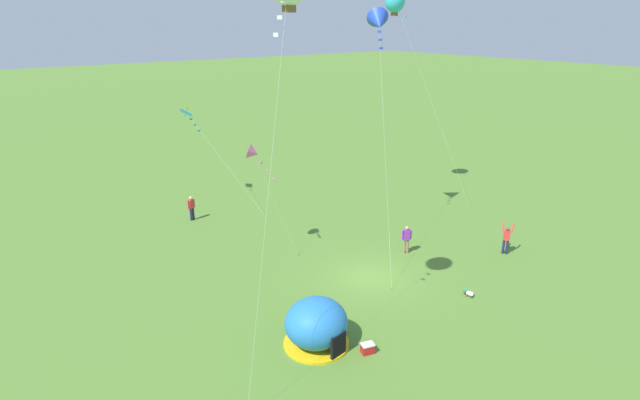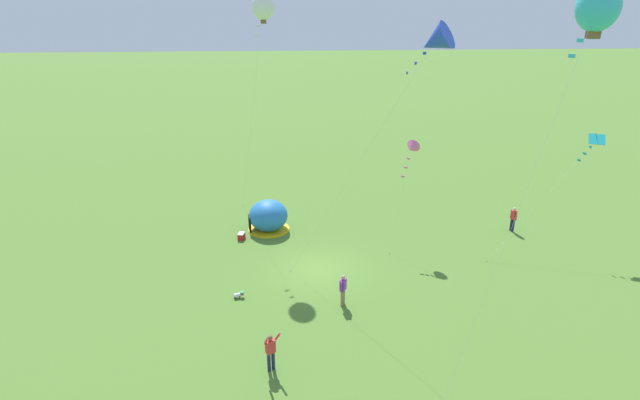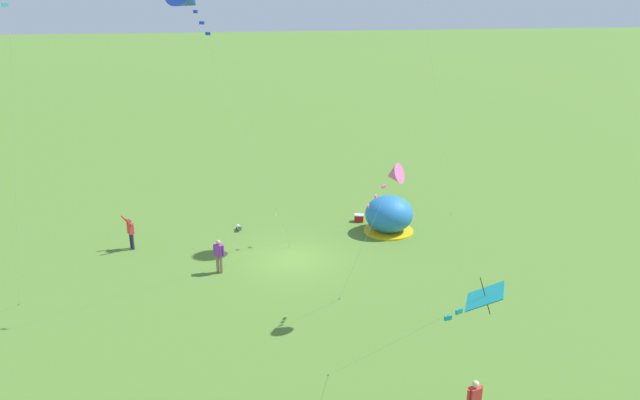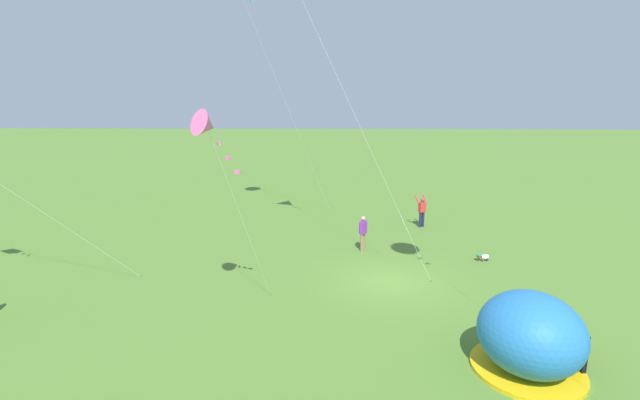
{
  "view_description": "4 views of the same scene",
  "coord_description": "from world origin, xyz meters",
  "px_view_note": "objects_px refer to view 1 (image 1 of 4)",
  "views": [
    {
      "loc": [
        -16.46,
        -17.32,
        13.02
      ],
      "look_at": [
        -1.59,
        2.38,
        4.08
      ],
      "focal_mm": 28.0,
      "sensor_mm": 36.0,
      "label": 1
    },
    {
      "loc": [
        25.31,
        -1.97,
        14.26
      ],
      "look_at": [
        -1.55,
        0.22,
        3.73
      ],
      "focal_mm": 28.0,
      "sensor_mm": 36.0,
      "label": 2
    },
    {
      "loc": [
        3.05,
        28.94,
        13.51
      ],
      "look_at": [
        -1.4,
        0.03,
        3.16
      ],
      "focal_mm": 35.0,
      "sensor_mm": 36.0,
      "label": 3
    },
    {
      "loc": [
        -16.08,
        1.85,
        6.6
      ],
      "look_at": [
        3.45,
        3.0,
        2.53
      ],
      "focal_mm": 24.0,
      "sensor_mm": 36.0,
      "label": 4
    }
  ],
  "objects_px": {
    "toddler_crawling": "(468,293)",
    "kite_cyan": "(395,1)",
    "kite_pink": "(253,153)",
    "person_watching_sky": "(407,238)",
    "kite_teal": "(189,116)",
    "person_far_back": "(191,207)",
    "person_strolling": "(506,238)",
    "kite_blue": "(379,22)",
    "popup_tent": "(316,324)",
    "cooler_box": "(368,348)"
  },
  "relations": [
    {
      "from": "kite_teal",
      "to": "cooler_box",
      "type": "bearing_deg",
      "value": -95.24
    },
    {
      "from": "person_strolling",
      "to": "kite_cyan",
      "type": "distance_m",
      "value": 17.12
    },
    {
      "from": "kite_teal",
      "to": "popup_tent",
      "type": "bearing_deg",
      "value": -99.49
    },
    {
      "from": "person_strolling",
      "to": "kite_teal",
      "type": "xyz_separation_m",
      "value": [
        -10.79,
        19.47,
        5.51
      ]
    },
    {
      "from": "person_far_back",
      "to": "kite_cyan",
      "type": "relative_size",
      "value": 0.11
    },
    {
      "from": "kite_blue",
      "to": "kite_teal",
      "type": "height_order",
      "value": "kite_blue"
    },
    {
      "from": "toddler_crawling",
      "to": "kite_cyan",
      "type": "xyz_separation_m",
      "value": [
        6.5,
        12.6,
        14.03
      ]
    },
    {
      "from": "cooler_box",
      "to": "toddler_crawling",
      "type": "xyz_separation_m",
      "value": [
        7.07,
        0.32,
        -0.04
      ]
    },
    {
      "from": "kite_teal",
      "to": "kite_pink",
      "type": "relative_size",
      "value": 1.14
    },
    {
      "from": "cooler_box",
      "to": "person_far_back",
      "type": "height_order",
      "value": "person_far_back"
    },
    {
      "from": "popup_tent",
      "to": "kite_blue",
      "type": "distance_m",
      "value": 17.24
    },
    {
      "from": "toddler_crawling",
      "to": "cooler_box",
      "type": "bearing_deg",
      "value": -177.37
    },
    {
      "from": "cooler_box",
      "to": "person_strolling",
      "type": "distance_m",
      "value": 12.96
    },
    {
      "from": "person_strolling",
      "to": "kite_pink",
      "type": "height_order",
      "value": "kite_pink"
    },
    {
      "from": "person_watching_sky",
      "to": "kite_blue",
      "type": "xyz_separation_m",
      "value": [
        0.5,
        3.58,
        11.92
      ]
    },
    {
      "from": "popup_tent",
      "to": "cooler_box",
      "type": "bearing_deg",
      "value": -52.88
    },
    {
      "from": "person_watching_sky",
      "to": "kite_blue",
      "type": "distance_m",
      "value": 12.45
    },
    {
      "from": "kite_teal",
      "to": "person_watching_sky",
      "type": "bearing_deg",
      "value": -68.72
    },
    {
      "from": "cooler_box",
      "to": "kite_pink",
      "type": "xyz_separation_m",
      "value": [
        1.02,
        10.66,
        5.96
      ]
    },
    {
      "from": "person_watching_sky",
      "to": "person_strolling",
      "type": "height_order",
      "value": "person_strolling"
    },
    {
      "from": "toddler_crawling",
      "to": "person_watching_sky",
      "type": "height_order",
      "value": "person_watching_sky"
    },
    {
      "from": "kite_teal",
      "to": "person_strolling",
      "type": "bearing_deg",
      "value": -60.99
    },
    {
      "from": "person_watching_sky",
      "to": "kite_teal",
      "type": "height_order",
      "value": "kite_teal"
    },
    {
      "from": "person_watching_sky",
      "to": "kite_pink",
      "type": "relative_size",
      "value": 0.26
    },
    {
      "from": "person_far_back",
      "to": "kite_pink",
      "type": "distance_m",
      "value": 9.18
    },
    {
      "from": "person_far_back",
      "to": "kite_cyan",
      "type": "xyz_separation_m",
      "value": [
        13.36,
        -5.24,
        13.25
      ]
    },
    {
      "from": "cooler_box",
      "to": "kite_pink",
      "type": "bearing_deg",
      "value": 84.52
    },
    {
      "from": "person_watching_sky",
      "to": "kite_teal",
      "type": "relative_size",
      "value": 0.23
    },
    {
      "from": "cooler_box",
      "to": "kite_cyan",
      "type": "bearing_deg",
      "value": 43.61
    },
    {
      "from": "toddler_crawling",
      "to": "kite_teal",
      "type": "distance_m",
      "value": 22.72
    },
    {
      "from": "kite_cyan",
      "to": "person_strolling",
      "type": "bearing_deg",
      "value": -94.2
    },
    {
      "from": "popup_tent",
      "to": "kite_teal",
      "type": "distance_m",
      "value": 20.8
    },
    {
      "from": "kite_cyan",
      "to": "kite_teal",
      "type": "relative_size",
      "value": 1.98
    },
    {
      "from": "person_far_back",
      "to": "cooler_box",
      "type": "bearing_deg",
      "value": -90.66
    },
    {
      "from": "person_watching_sky",
      "to": "person_strolling",
      "type": "xyz_separation_m",
      "value": [
        4.61,
        -3.58,
        0.03
      ]
    },
    {
      "from": "cooler_box",
      "to": "person_far_back",
      "type": "xyz_separation_m",
      "value": [
        0.21,
        18.17,
        0.74
      ]
    },
    {
      "from": "kite_blue",
      "to": "kite_pink",
      "type": "xyz_separation_m",
      "value": [
        -7.64,
        1.43,
        -6.7
      ]
    },
    {
      "from": "popup_tent",
      "to": "kite_teal",
      "type": "height_order",
      "value": "kite_teal"
    },
    {
      "from": "person_far_back",
      "to": "person_strolling",
      "type": "bearing_deg",
      "value": -52.03
    },
    {
      "from": "cooler_box",
      "to": "kite_cyan",
      "type": "xyz_separation_m",
      "value": [
        13.57,
        12.93,
        13.99
      ]
    },
    {
      "from": "person_far_back",
      "to": "person_strolling",
      "type": "relative_size",
      "value": 0.91
    },
    {
      "from": "person_far_back",
      "to": "person_strolling",
      "type": "height_order",
      "value": "person_strolling"
    },
    {
      "from": "cooler_box",
      "to": "person_strolling",
      "type": "bearing_deg",
      "value": 9.22
    },
    {
      "from": "person_watching_sky",
      "to": "kite_blue",
      "type": "height_order",
      "value": "kite_blue"
    },
    {
      "from": "toddler_crawling",
      "to": "kite_pink",
      "type": "distance_m",
      "value": 13.39
    },
    {
      "from": "person_strolling",
      "to": "kite_pink",
      "type": "distance_m",
      "value": 15.45
    },
    {
      "from": "cooler_box",
      "to": "kite_blue",
      "type": "height_order",
      "value": "kite_blue"
    },
    {
      "from": "popup_tent",
      "to": "person_strolling",
      "type": "relative_size",
      "value": 1.49
    },
    {
      "from": "kite_blue",
      "to": "popup_tent",
      "type": "bearing_deg",
      "value": -143.19
    },
    {
      "from": "popup_tent",
      "to": "cooler_box",
      "type": "distance_m",
      "value": 2.34
    }
  ]
}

